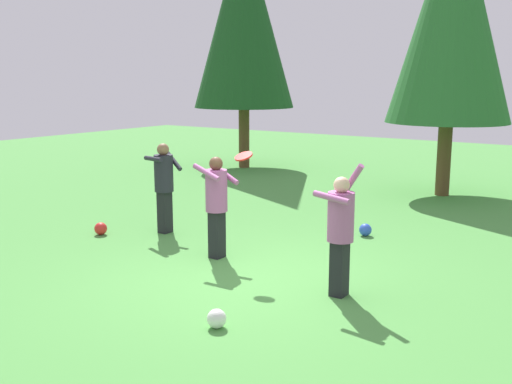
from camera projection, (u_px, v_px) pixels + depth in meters
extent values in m
plane|color=#4C9342|center=(248.00, 278.00, 8.38)|extent=(40.00, 40.00, 0.00)
cube|color=black|center=(339.00, 268.00, 7.67)|extent=(0.19, 0.22, 0.73)
cylinder|color=#A85693|center=(341.00, 217.00, 7.54)|extent=(0.34, 0.34, 0.63)
sphere|color=beige|center=(342.00, 185.00, 7.46)|extent=(0.21, 0.21, 0.21)
cylinder|color=#A85693|center=(331.00, 198.00, 7.35)|extent=(0.55, 0.18, 0.12)
cylinder|color=#A85693|center=(351.00, 182.00, 7.59)|extent=(0.38, 0.15, 0.49)
cube|color=black|center=(165.00, 212.00, 10.80)|extent=(0.19, 0.22, 0.76)
cylinder|color=#23232D|center=(164.00, 173.00, 10.67)|extent=(0.34, 0.34, 0.66)
sphere|color=#8C6647|center=(163.00, 149.00, 10.59)|extent=(0.22, 0.22, 0.22)
cylinder|color=#23232D|center=(173.00, 160.00, 10.75)|extent=(0.53, 0.24, 0.34)
cylinder|color=#23232D|center=(153.00, 159.00, 10.50)|extent=(0.56, 0.26, 0.10)
cube|color=black|center=(217.00, 234.00, 9.29)|extent=(0.19, 0.22, 0.75)
cylinder|color=#A85693|center=(216.00, 191.00, 9.16)|extent=(0.34, 0.34, 0.65)
sphere|color=brown|center=(216.00, 164.00, 9.08)|extent=(0.21, 0.21, 0.21)
cylinder|color=#A85693|center=(226.00, 174.00, 9.26)|extent=(0.55, 0.16, 0.28)
cylinder|color=#A85693|center=(206.00, 173.00, 8.96)|extent=(0.56, 0.16, 0.23)
cylinder|color=red|center=(244.00, 156.00, 8.66)|extent=(0.32, 0.31, 0.13)
sphere|color=white|center=(217.00, 319.00, 6.70)|extent=(0.22, 0.22, 0.22)
sphere|color=red|center=(101.00, 229.00, 10.69)|extent=(0.23, 0.23, 0.23)
sphere|color=blue|center=(365.00, 230.00, 10.62)|extent=(0.22, 0.22, 0.22)
cylinder|color=brown|center=(446.00, 129.00, 14.06)|extent=(0.33, 0.33, 3.16)
cone|color=#28662D|center=(453.00, 11.00, 13.55)|extent=(2.85, 2.85, 5.06)
cylinder|color=brown|center=(244.00, 113.00, 18.51)|extent=(0.33, 0.33, 3.41)
cone|color=#19471E|center=(244.00, 16.00, 17.96)|extent=(3.07, 3.07, 5.46)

